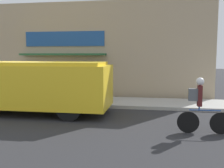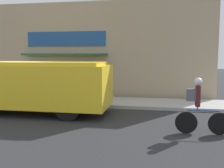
{
  "view_description": "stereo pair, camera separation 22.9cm",
  "coord_description": "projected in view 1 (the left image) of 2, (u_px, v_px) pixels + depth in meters",
  "views": [
    {
      "loc": [
        6.06,
        -11.01,
        2.33
      ],
      "look_at": [
        4.24,
        -0.2,
        1.1
      ],
      "focal_mm": 42.0,
      "sensor_mm": 36.0,
      "label": 1
    },
    {
      "loc": [
        6.28,
        -10.97,
        2.33
      ],
      "look_at": [
        4.24,
        -0.2,
        1.1
      ],
      "focal_mm": 42.0,
      "sensor_mm": 36.0,
      "label": 2
    }
  ],
  "objects": [
    {
      "name": "sidewalk",
      "position": [
        34.0,
        100.0,
        13.18
      ],
      "size": [
        28.0,
        2.34,
        0.14
      ],
      "color": "#ADAAA3",
      "rests_on": "ground_plane"
    },
    {
      "name": "cyclist",
      "position": [
        201.0,
        106.0,
        7.7
      ],
      "size": [
        1.59,
        0.23,
        1.67
      ],
      "rotation": [
        0.0,
        0.0,
        0.04
      ],
      "color": "black",
      "rests_on": "ground_plane"
    },
    {
      "name": "school_bus",
      "position": [
        33.0,
        86.0,
        10.29
      ],
      "size": [
        6.72,
        2.6,
        2.05
      ],
      "rotation": [
        0.0,
        0.0,
        0.01
      ],
      "color": "yellow",
      "rests_on": "ground_plane"
    },
    {
      "name": "storefront",
      "position": [
        45.0,
        50.0,
        14.4
      ],
      "size": [
        17.98,
        0.85,
        5.13
      ],
      "color": "tan",
      "rests_on": "ground_plane"
    },
    {
      "name": "ground_plane",
      "position": [
        22.0,
        106.0,
        12.05
      ],
      "size": [
        70.0,
        70.0,
        0.0
      ],
      "primitive_type": "plane",
      "color": "#2B2B2D"
    },
    {
      "name": "trash_bin",
      "position": [
        79.0,
        91.0,
        12.87
      ],
      "size": [
        0.47,
        0.47,
        0.82
      ],
      "color": "#38383D",
      "rests_on": "sidewalk"
    }
  ]
}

